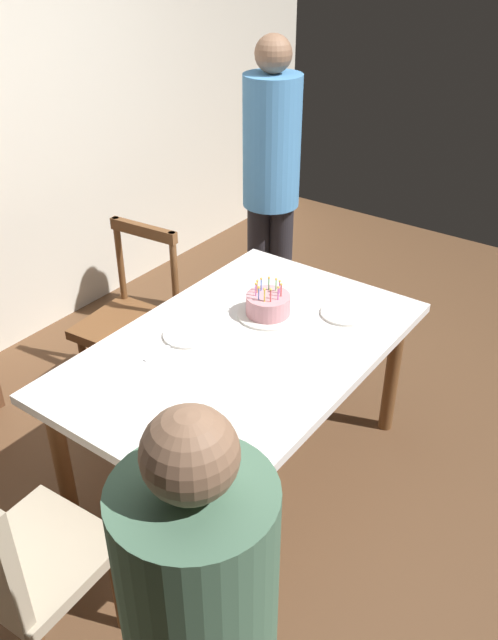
{
  "coord_description": "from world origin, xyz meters",
  "views": [
    {
      "loc": [
        -1.85,
        -1.38,
        2.28
      ],
      "look_at": [
        0.05,
        0.0,
        0.83
      ],
      "focal_mm": 36.84,
      "sensor_mm": 36.0,
      "label": 1
    }
  ],
  "objects_px": {
    "plate_near_guest": "(345,313)",
    "chair_upholstered": "(11,560)",
    "plate_near_celebrant": "(221,420)",
    "plate_far_side": "(188,335)",
    "dining_table": "(242,361)",
    "person_guest": "(271,178)",
    "birthday_cake": "(268,306)",
    "chair_spindle_back": "(130,323)"
  },
  "relations": [
    {
      "from": "plate_near_guest",
      "to": "chair_upholstered",
      "type": "relative_size",
      "value": 0.23
    },
    {
      "from": "plate_near_celebrant",
      "to": "chair_upholstered",
      "type": "bearing_deg",
      "value": 160.12
    },
    {
      "from": "plate_far_side",
      "to": "chair_upholstered",
      "type": "height_order",
      "value": "chair_upholstered"
    },
    {
      "from": "dining_table",
      "to": "person_guest",
      "type": "xyz_separation_m",
      "value": [
        1.11,
        0.61,
        0.37
      ]
    },
    {
      "from": "dining_table",
      "to": "chair_upholstered",
      "type": "distance_m",
      "value": 1.19
    },
    {
      "from": "dining_table",
      "to": "plate_far_side",
      "type": "height_order",
      "value": "plate_far_side"
    },
    {
      "from": "plate_far_side",
      "to": "person_guest",
      "type": "relative_size",
      "value": 0.12
    },
    {
      "from": "plate_far_side",
      "to": "chair_upholstered",
      "type": "relative_size",
      "value": 0.23
    },
    {
      "from": "plate_near_celebrant",
      "to": "birthday_cake",
      "type": "bearing_deg",
      "value": 21.74
    },
    {
      "from": "birthday_cake",
      "to": "plate_near_celebrant",
      "type": "relative_size",
      "value": 1.27
    },
    {
      "from": "dining_table",
      "to": "plate_far_side",
      "type": "xyz_separation_m",
      "value": [
        -0.08,
        0.23,
        0.09
      ]
    },
    {
      "from": "chair_spindle_back",
      "to": "chair_upholstered",
      "type": "relative_size",
      "value": 1.0
    },
    {
      "from": "person_guest",
      "to": "birthday_cake",
      "type": "bearing_deg",
      "value": -146.2
    },
    {
      "from": "chair_spindle_back",
      "to": "chair_upholstered",
      "type": "bearing_deg",
      "value": -149.07
    },
    {
      "from": "chair_spindle_back",
      "to": "person_guest",
      "type": "xyz_separation_m",
      "value": [
        0.97,
        -0.22,
        0.56
      ]
    },
    {
      "from": "dining_table",
      "to": "person_guest",
      "type": "height_order",
      "value": "person_guest"
    },
    {
      "from": "plate_near_guest",
      "to": "birthday_cake",
      "type": "bearing_deg",
      "value": 127.1
    },
    {
      "from": "dining_table",
      "to": "person_guest",
      "type": "relative_size",
      "value": 0.9
    },
    {
      "from": "plate_near_celebrant",
      "to": "plate_near_guest",
      "type": "bearing_deg",
      "value": 0.0
    },
    {
      "from": "plate_far_side",
      "to": "person_guest",
      "type": "distance_m",
      "value": 1.28
    },
    {
      "from": "dining_table",
      "to": "plate_near_celebrant",
      "type": "xyz_separation_m",
      "value": [
        -0.44,
        -0.23,
        0.09
      ]
    },
    {
      "from": "dining_table",
      "to": "chair_upholstered",
      "type": "xyz_separation_m",
      "value": [
        -1.18,
        0.04,
        -0.11
      ]
    },
    {
      "from": "birthday_cake",
      "to": "plate_near_guest",
      "type": "xyz_separation_m",
      "value": [
        0.21,
        -0.28,
        -0.04
      ]
    },
    {
      "from": "dining_table",
      "to": "chair_upholstered",
      "type": "relative_size",
      "value": 1.67
    },
    {
      "from": "plate_near_guest",
      "to": "person_guest",
      "type": "height_order",
      "value": "person_guest"
    },
    {
      "from": "birthday_cake",
      "to": "chair_spindle_back",
      "type": "bearing_deg",
      "value": 98.98
    },
    {
      "from": "birthday_cake",
      "to": "chair_spindle_back",
      "type": "height_order",
      "value": "chair_spindle_back"
    },
    {
      "from": "plate_near_celebrant",
      "to": "plate_near_guest",
      "type": "distance_m",
      "value": 0.91
    },
    {
      "from": "birthday_cake",
      "to": "person_guest",
      "type": "height_order",
      "value": "person_guest"
    },
    {
      "from": "plate_near_celebrant",
      "to": "chair_spindle_back",
      "type": "bearing_deg",
      "value": 61.5
    },
    {
      "from": "plate_far_side",
      "to": "chair_spindle_back",
      "type": "distance_m",
      "value": 0.7
    },
    {
      "from": "dining_table",
      "to": "chair_spindle_back",
      "type": "bearing_deg",
      "value": 80.4
    },
    {
      "from": "birthday_cake",
      "to": "plate_near_guest",
      "type": "bearing_deg",
      "value": -52.9
    },
    {
      "from": "plate_near_celebrant",
      "to": "chair_spindle_back",
      "type": "relative_size",
      "value": 0.23
    },
    {
      "from": "birthday_cake",
      "to": "chair_spindle_back",
      "type": "xyz_separation_m",
      "value": [
        -0.12,
        0.78,
        -0.32
      ]
    },
    {
      "from": "chair_spindle_back",
      "to": "person_guest",
      "type": "relative_size",
      "value": 0.54
    },
    {
      "from": "person_guest",
      "to": "chair_upholstered",
      "type": "bearing_deg",
      "value": -165.94
    },
    {
      "from": "dining_table",
      "to": "chair_upholstered",
      "type": "bearing_deg",
      "value": 178.05
    },
    {
      "from": "dining_table",
      "to": "birthday_cake",
      "type": "xyz_separation_m",
      "value": [
        0.26,
        0.05,
        0.13
      ]
    },
    {
      "from": "dining_table",
      "to": "birthday_cake",
      "type": "distance_m",
      "value": 0.3
    },
    {
      "from": "chair_upholstered",
      "to": "birthday_cake",
      "type": "bearing_deg",
      "value": 0.38
    },
    {
      "from": "plate_near_guest",
      "to": "chair_spindle_back",
      "type": "bearing_deg",
      "value": 107.5
    }
  ]
}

